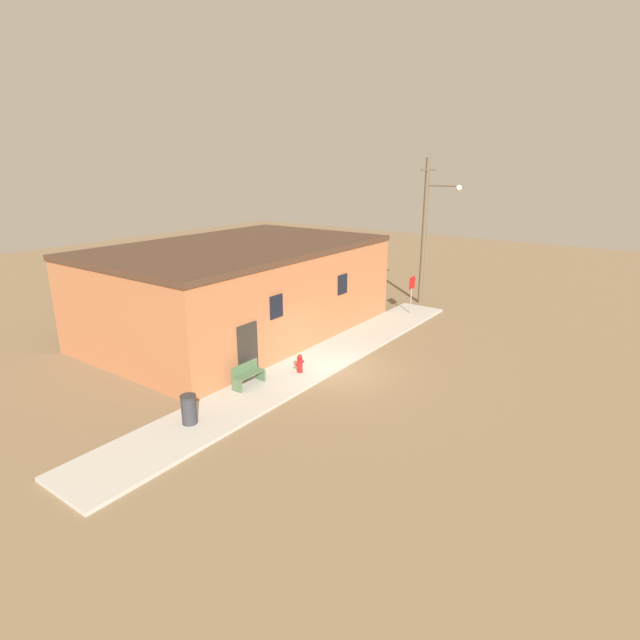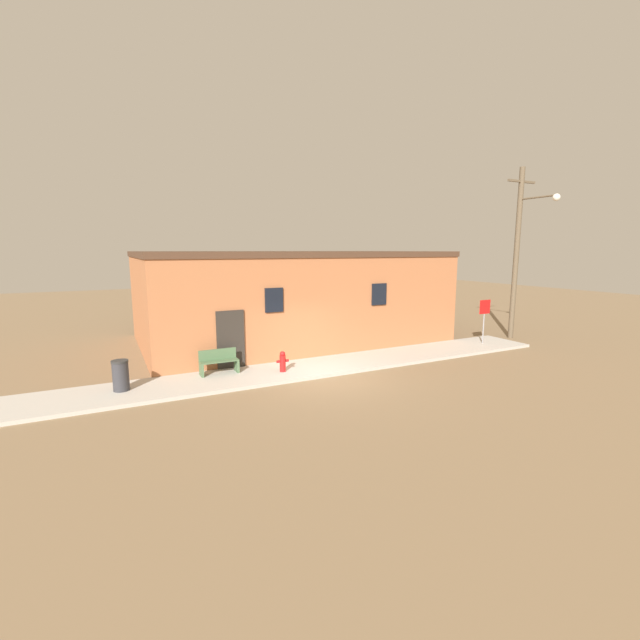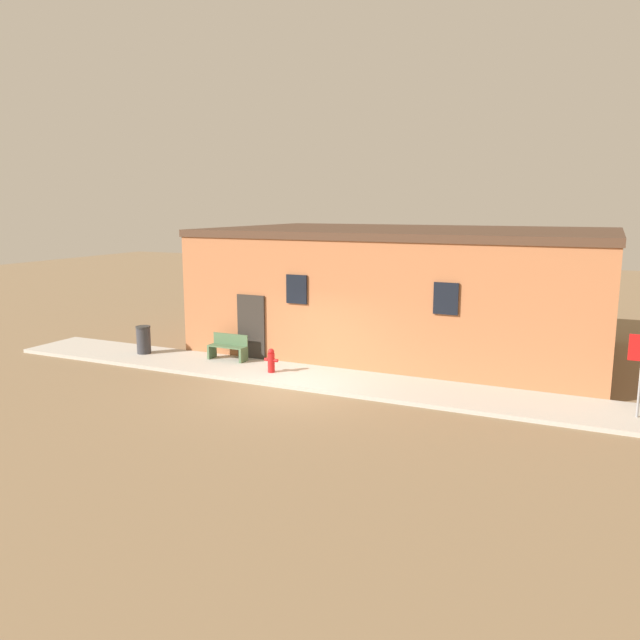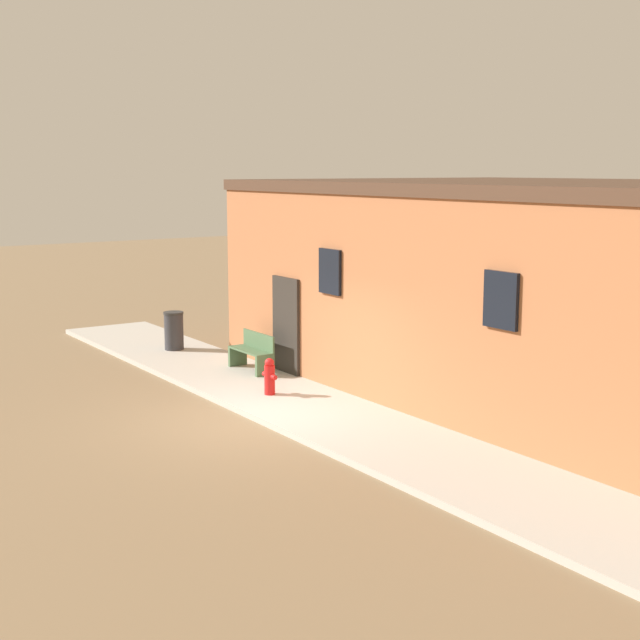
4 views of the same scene
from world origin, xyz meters
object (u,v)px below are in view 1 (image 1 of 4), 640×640
(bench, at_px, (248,375))
(utility_pole, at_px, (426,227))
(trash_bin, at_px, (189,409))
(fire_hydrant, at_px, (300,363))
(stop_sign, at_px, (412,288))

(bench, distance_m, utility_pole, 15.04)
(bench, relative_size, trash_bin, 1.38)
(fire_hydrant, xyz_separation_m, bench, (-2.04, 0.78, 0.04))
(utility_pole, bearing_deg, stop_sign, -168.12)
(fire_hydrant, relative_size, bench, 0.56)
(bench, relative_size, utility_pole, 0.16)
(fire_hydrant, height_order, trash_bin, trash_bin)
(fire_hydrant, relative_size, utility_pole, 0.09)
(fire_hydrant, height_order, utility_pole, utility_pole)
(fire_hydrant, xyz_separation_m, stop_sign, (9.82, 0.11, 1.02))
(stop_sign, bearing_deg, bench, 176.76)
(stop_sign, height_order, bench, stop_sign)
(fire_hydrant, bearing_deg, trash_bin, 176.44)
(fire_hydrant, height_order, stop_sign, stop_sign)
(trash_bin, bearing_deg, fire_hydrant, -3.56)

